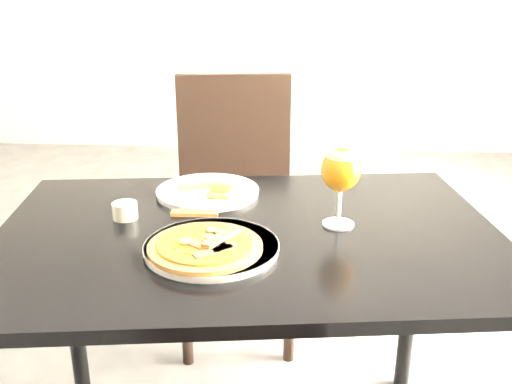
# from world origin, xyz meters

# --- Properties ---
(dining_table) EXTENTS (1.29, 0.94, 0.75)m
(dining_table) POSITION_xyz_m (0.18, -0.32, 0.66)
(dining_table) COLOR black
(dining_table) RESTS_ON ground
(chair_far) EXTENTS (0.51, 0.51, 0.98)m
(chair_far) POSITION_xyz_m (0.07, 0.43, 0.54)
(chair_far) COLOR black
(chair_far) RESTS_ON ground
(plate_main) EXTENTS (0.39, 0.39, 0.02)m
(plate_main) POSITION_xyz_m (0.10, -0.43, 0.76)
(plate_main) COLOR white
(plate_main) RESTS_ON dining_table
(pizza) EXTENTS (0.25, 0.25, 0.03)m
(pizza) POSITION_xyz_m (0.09, -0.46, 0.77)
(pizza) COLOR brown
(pizza) RESTS_ON plate_main
(plate_second) EXTENTS (0.37, 0.37, 0.02)m
(plate_second) POSITION_xyz_m (0.04, -0.08, 0.76)
(plate_second) COLOR white
(plate_second) RESTS_ON dining_table
(crust_scraps) EXTENTS (0.16, 0.12, 0.01)m
(crust_scraps) POSITION_xyz_m (0.06, -0.10, 0.77)
(crust_scraps) COLOR brown
(crust_scraps) RESTS_ON plate_second
(loose_crust) EXTENTS (0.12, 0.03, 0.01)m
(loose_crust) POSITION_xyz_m (0.03, -0.23, 0.75)
(loose_crust) COLOR brown
(loose_crust) RESTS_ON dining_table
(sauce_cup) EXTENTS (0.06, 0.06, 0.04)m
(sauce_cup) POSITION_xyz_m (-0.14, -0.27, 0.77)
(sauce_cup) COLOR beige
(sauce_cup) RESTS_ON dining_table
(beer_glass) EXTENTS (0.09, 0.09, 0.20)m
(beer_glass) POSITION_xyz_m (0.39, -0.27, 0.89)
(beer_glass) COLOR #B4B8BE
(beer_glass) RESTS_ON dining_table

